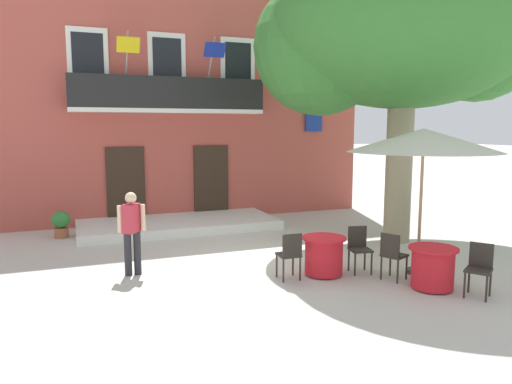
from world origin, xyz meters
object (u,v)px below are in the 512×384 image
object	(u,v)px
cafe_chair_near_tree_1	(479,266)
cafe_chair_middle_1	(359,246)
plane_tree	(399,32)
cafe_umbrella	(424,141)
cafe_table_near_tree	(433,267)
cafe_table_middle	(324,255)
cafe_chair_near_tree_0	(392,253)
cafe_chair_middle_0	(290,253)
pedestrian_near_entrance	(132,229)
ground_planter_left	(61,223)

from	to	relation	value
cafe_chair_near_tree_1	cafe_chair_middle_1	distance (m)	2.24
plane_tree	cafe_umbrella	world-z (taller)	plane_tree
cafe_table_near_tree	cafe_table_middle	xyz separation A→B (m)	(-1.41, 1.42, 0.00)
cafe_chair_middle_1	cafe_chair_near_tree_0	bearing A→B (deg)	-67.62
cafe_chair_near_tree_1	cafe_chair_middle_0	size ratio (longest dim) A/B	1.00
cafe_table_middle	pedestrian_near_entrance	distance (m)	3.77
cafe_table_near_tree	pedestrian_near_entrance	size ratio (longest dim) A/B	0.53
cafe_table_near_tree	cafe_umbrella	world-z (taller)	cafe_umbrella
cafe_chair_middle_0	pedestrian_near_entrance	distance (m)	3.09
plane_tree	cafe_chair_near_tree_0	bearing A→B (deg)	-126.79
cafe_table_near_tree	cafe_chair_near_tree_1	bearing A→B (deg)	-50.62
cafe_chair_near_tree_1	pedestrian_near_entrance	world-z (taller)	pedestrian_near_entrance
cafe_chair_near_tree_0	plane_tree	bearing A→B (deg)	53.21
cafe_chair_near_tree_0	cafe_table_middle	size ratio (longest dim) A/B	1.05
cafe_umbrella	pedestrian_near_entrance	size ratio (longest dim) A/B	1.77
cafe_table_near_tree	cafe_chair_middle_0	size ratio (longest dim) A/B	0.95
cafe_umbrella	plane_tree	bearing A→B (deg)	63.55
cafe_chair_middle_1	cafe_chair_near_tree_1	bearing A→B (deg)	-59.34
cafe_table_middle	cafe_chair_near_tree_0	bearing A→B (deg)	-36.46
cafe_table_near_tree	ground_planter_left	bearing A→B (deg)	133.08
cafe_chair_near_tree_0	cafe_table_middle	xyz separation A→B (m)	(-1.03, 0.76, -0.14)
cafe_chair_near_tree_1	cafe_chair_middle_0	world-z (taller)	same
plane_tree	cafe_chair_near_tree_1	xyz separation A→B (m)	(-1.13, -3.89, -4.62)
cafe_chair_near_tree_0	cafe_table_near_tree	bearing A→B (deg)	-59.89
cafe_chair_near_tree_0	cafe_chair_near_tree_1	size ratio (longest dim) A/B	1.00
cafe_chair_middle_1	pedestrian_near_entrance	size ratio (longest dim) A/B	0.56
cafe_chair_middle_1	plane_tree	bearing A→B (deg)	40.92
pedestrian_near_entrance	cafe_table_near_tree	bearing A→B (deg)	-29.49
cafe_table_near_tree	cafe_chair_near_tree_0	size ratio (longest dim) A/B	0.95
cafe_table_near_tree	pedestrian_near_entrance	bearing A→B (deg)	150.51
cafe_chair_near_tree_0	cafe_chair_middle_0	xyz separation A→B (m)	(-1.79, 0.71, 0.00)
cafe_table_middle	cafe_chair_middle_1	bearing A→B (deg)	-5.70
cafe_chair_near_tree_0	cafe_table_middle	bearing A→B (deg)	143.54
cafe_chair_middle_0	plane_tree	bearing A→B (deg)	27.27
cafe_chair_near_tree_0	cafe_chair_middle_1	size ratio (longest dim) A/B	1.00
cafe_chair_middle_0	ground_planter_left	world-z (taller)	cafe_chair_middle_0
cafe_table_middle	ground_planter_left	xyz separation A→B (m)	(-4.84, 5.26, 0.00)
cafe_chair_near_tree_1	cafe_umbrella	world-z (taller)	cafe_umbrella
cafe_chair_near_tree_0	cafe_chair_middle_0	distance (m)	1.92
cafe_umbrella	pedestrian_near_entrance	xyz separation A→B (m)	(-5.26, 1.93, -1.69)
cafe_table_middle	ground_planter_left	world-z (taller)	cafe_table_middle
cafe_chair_middle_1	ground_planter_left	distance (m)	7.73
ground_planter_left	cafe_table_near_tree	bearing A→B (deg)	-46.92
cafe_umbrella	pedestrian_near_entrance	world-z (taller)	cafe_umbrella
plane_tree	pedestrian_near_entrance	world-z (taller)	plane_tree
plane_tree	pedestrian_near_entrance	bearing A→B (deg)	-175.21
cafe_chair_near_tree_1	cafe_table_middle	bearing A→B (deg)	133.41
plane_tree	ground_planter_left	world-z (taller)	plane_tree
cafe_table_middle	pedestrian_near_entrance	bearing A→B (deg)	158.79
plane_tree	cafe_chair_near_tree_0	xyz separation A→B (m)	(-1.99, -2.66, -4.62)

